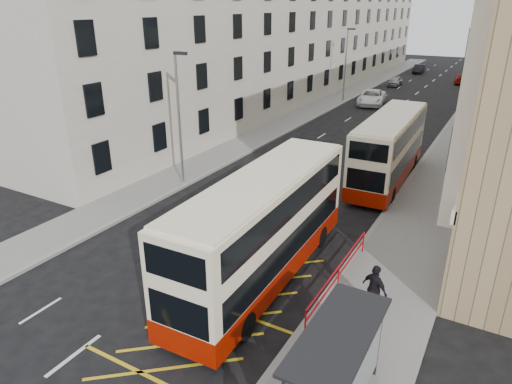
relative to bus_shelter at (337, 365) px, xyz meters
The scene contains 19 objects.
ground 8.62m from the bus_shelter, behind, with size 200.00×200.00×0.00m, color black.
pavement_right 30.46m from the bus_shelter, 90.65° to the left, with size 4.00×120.00×0.15m, color slate.
pavement_left 34.34m from the bus_shelter, 117.53° to the left, with size 3.00×120.00×0.15m, color slate.
kerb_right 30.55m from the bus_shelter, 94.41° to the left, with size 0.25×120.00×0.15m, color gray.
kerb_left 33.67m from the bus_shelter, 115.26° to the left, with size 0.25×120.00×0.15m, color gray.
road_markings 46.20m from the bus_shelter, 100.42° to the left, with size 10.00×110.00×0.01m, color silver, non-canonical shape.
terrace_left 50.98m from the bus_shelter, 115.38° to the left, with size 9.18×79.00×13.25m.
bus_shelter is the anchor object (origin of this frame).
guard_railing 6.61m from the bus_shelter, 108.82° to the left, with size 0.06×6.56×1.01m.
street_lamp_near 19.38m from the bus_shelter, 139.86° to the left, with size 0.93×0.18×8.00m.
street_lamp_far 44.94m from the bus_shelter, 109.12° to the left, with size 0.93×0.18×8.00m.
double_decker_front 7.53m from the bus_shelter, 133.12° to the left, with size 2.92×11.45×4.54m.
double_decker_rear 19.64m from the bus_shelter, 100.70° to the left, with size 2.78×10.83×4.30m.
pedestrian_mid 2.50m from the bus_shelter, 89.28° to the left, with size 0.74×0.58×1.53m, color black.
pedestrian_far 5.43m from the bus_shelter, 94.86° to the left, with size 1.12×0.47×1.92m, color black.
white_van 44.03m from the bus_shelter, 105.02° to the left, with size 2.71×5.88×1.64m, color white.
car_silver 57.94m from the bus_shelter, 102.20° to the left, with size 1.54×3.82×1.30m, color #919599.
car_dark 72.00m from the bus_shelter, 99.50° to the left, with size 1.46×4.17×1.38m, color black.
car_red 63.38m from the bus_shelter, 93.95° to the left, with size 1.95×4.79×1.39m, color #921000.
Camera 1 is at (10.99, -9.28, 10.69)m, focal length 32.00 mm.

